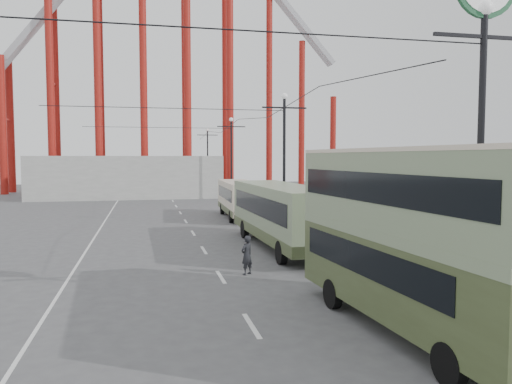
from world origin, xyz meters
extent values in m
plane|color=#49494B|center=(0.00, 0.00, 0.00)|extent=(160.00, 160.00, 0.00)
cube|color=silver|center=(-1.00, 19.00, 0.01)|extent=(0.15, 82.00, 0.01)
cube|color=silver|center=(5.40, 20.00, 0.01)|extent=(0.12, 120.00, 0.01)
cube|color=silver|center=(-7.00, 20.00, 0.01)|extent=(0.12, 120.00, 0.01)
cylinder|color=black|center=(5.60, -3.00, 4.50)|extent=(0.20, 0.20, 9.00)
cylinder|color=black|center=(5.60, -3.00, 0.25)|extent=(0.44, 0.44, 0.50)
cube|color=black|center=(5.60, -3.00, 8.30)|extent=(3.20, 0.10, 0.10)
sphere|color=white|center=(5.60, -3.00, 9.10)|extent=(0.44, 0.44, 0.44)
cylinder|color=black|center=(5.60, 18.00, 4.50)|extent=(0.20, 0.20, 9.00)
cylinder|color=black|center=(5.60, 18.00, 0.25)|extent=(0.44, 0.44, 0.50)
cube|color=black|center=(5.60, 18.00, 8.30)|extent=(3.20, 0.10, 0.10)
sphere|color=white|center=(5.60, 18.00, 9.10)|extent=(0.44, 0.44, 0.44)
cylinder|color=black|center=(5.60, 40.00, 4.50)|extent=(0.20, 0.20, 9.00)
cylinder|color=black|center=(5.60, 40.00, 0.25)|extent=(0.44, 0.44, 0.50)
cube|color=black|center=(5.60, 40.00, 8.30)|extent=(3.20, 0.10, 0.10)
sphere|color=white|center=(5.60, 40.00, 9.10)|extent=(0.44, 0.44, 0.44)
cylinder|color=black|center=(5.60, 62.00, 4.50)|extent=(0.20, 0.20, 9.00)
cylinder|color=black|center=(5.60, 62.00, 0.25)|extent=(0.44, 0.44, 0.50)
cube|color=black|center=(5.60, 62.00, 8.30)|extent=(3.20, 0.10, 0.10)
sphere|color=white|center=(5.60, 62.00, 9.10)|extent=(0.44, 0.44, 0.44)
cylinder|color=maroon|center=(-22.00, 55.00, 9.00)|extent=(1.00, 1.00, 18.00)
cylinder|color=maroon|center=(-22.00, 59.00, 9.00)|extent=(1.00, 1.00, 18.00)
cylinder|color=maroon|center=(-16.00, 55.00, 13.50)|extent=(1.00, 1.00, 27.00)
cylinder|color=maroon|center=(-16.00, 59.00, 13.50)|extent=(1.00, 1.00, 27.00)
cylinder|color=maroon|center=(-10.00, 55.00, 18.00)|extent=(1.00, 1.00, 36.00)
cylinder|color=maroon|center=(-10.00, 59.00, 18.00)|extent=(1.00, 1.00, 36.00)
cylinder|color=maroon|center=(-4.00, 55.00, 22.50)|extent=(1.00, 1.00, 45.00)
cylinder|color=maroon|center=(-4.00, 59.00, 22.50)|extent=(1.00, 1.00, 45.00)
cylinder|color=maroon|center=(2.00, 55.00, 26.00)|extent=(1.00, 1.00, 52.00)
cylinder|color=maroon|center=(2.00, 59.00, 26.00)|extent=(1.00, 1.00, 52.00)
cylinder|color=maroon|center=(8.00, 59.00, 27.50)|extent=(1.00, 1.00, 55.00)
cylinder|color=maroon|center=(14.00, 56.00, 15.00)|extent=(0.90, 0.90, 30.00)
cylinder|color=maroon|center=(19.00, 56.00, 11.00)|extent=(0.90, 0.90, 22.00)
cylinder|color=maroon|center=(24.00, 56.00, 7.00)|extent=(0.90, 0.90, 14.00)
cube|color=#A7A6AB|center=(19.00, 56.00, 24.00)|extent=(9.89, 2.00, 10.87)
cube|color=#A0A09B|center=(-6.00, 47.00, 2.50)|extent=(22.00, 10.00, 5.00)
cube|color=#384224|center=(3.16, -3.52, 1.57)|extent=(3.04, 9.67, 2.09)
cube|color=black|center=(3.16, -3.52, 2.00)|extent=(2.95, 7.77, 0.86)
cube|color=gray|center=(3.16, -3.52, 2.76)|extent=(3.06, 9.67, 0.29)
cube|color=gray|center=(3.16, -3.52, 3.95)|extent=(3.04, 9.67, 2.09)
cube|color=black|center=(3.16, -3.52, 4.05)|extent=(3.04, 9.10, 0.81)
cube|color=beige|center=(3.16, -3.52, 5.06)|extent=(3.06, 9.67, 0.11)
cylinder|color=black|center=(1.89, -0.93, 0.48)|extent=(0.33, 0.97, 0.95)
cylinder|color=black|center=(4.04, -0.78, 0.48)|extent=(0.33, 0.97, 0.95)
cylinder|color=black|center=(2.30, -6.63, 0.48)|extent=(0.33, 0.97, 0.95)
cube|color=gray|center=(3.16, 9.83, 1.89)|extent=(3.01, 11.96, 2.60)
cube|color=black|center=(3.16, 9.83, 2.33)|extent=(3.01, 10.67, 1.03)
cube|color=#384224|center=(3.16, 9.83, 0.87)|extent=(3.04, 11.96, 0.54)
cube|color=gray|center=(3.16, 9.83, 3.28)|extent=(3.03, 11.96, 0.17)
cylinder|color=black|center=(1.85, 13.15, 0.54)|extent=(0.33, 1.09, 1.08)
cylinder|color=black|center=(4.29, 13.21, 0.54)|extent=(0.33, 1.09, 1.08)
cylinder|color=black|center=(2.03, 6.01, 0.54)|extent=(0.33, 1.09, 1.08)
cylinder|color=black|center=(4.48, 6.07, 0.54)|extent=(0.33, 1.09, 1.08)
cube|color=beige|center=(3.38, 23.39, 1.64)|extent=(2.64, 9.42, 2.24)
cube|color=black|center=(3.38, 23.39, 2.01)|extent=(2.64, 8.30, 0.89)
cube|color=#384224|center=(3.38, 23.39, 0.75)|extent=(2.67, 9.42, 0.47)
cube|color=beige|center=(3.38, 23.39, 2.83)|extent=(2.66, 9.42, 0.15)
cylinder|color=black|center=(2.40, 25.85, 0.47)|extent=(0.29, 0.94, 0.93)
cylinder|color=black|center=(4.51, 25.78, 0.47)|extent=(0.29, 0.94, 0.93)
cylinder|color=black|center=(2.23, 20.62, 0.47)|extent=(0.29, 0.94, 0.93)
cylinder|color=black|center=(4.34, 20.55, 0.47)|extent=(0.29, 0.94, 0.93)
imported|color=black|center=(0.12, 4.20, 0.81)|extent=(0.71, 0.67, 1.63)
camera|label=1|loc=(-3.93, -15.77, 4.86)|focal=35.00mm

